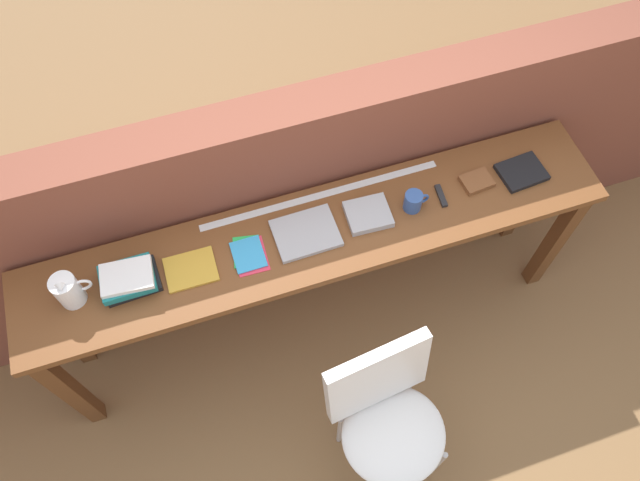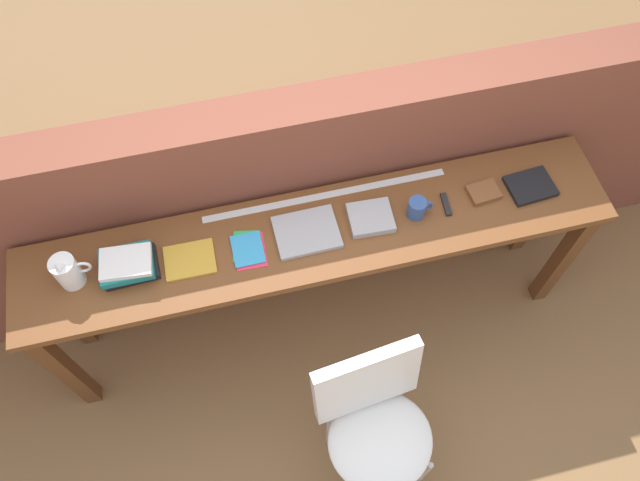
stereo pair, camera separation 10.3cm
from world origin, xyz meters
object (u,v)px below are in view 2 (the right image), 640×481
object	(u,v)px
magazine_cycling	(190,260)
leather_journal_brown	(484,192)
mug	(417,208)
pamphlet_pile_colourful	(248,249)
multitool_folded	(446,204)
book_stack_leftmost	(128,265)
pitcher_white	(68,271)
book_repair_rightmost	(530,186)
book_open_centre	(307,232)
chair_white_moulded	(375,420)

from	to	relation	value
magazine_cycling	leather_journal_brown	bearing A→B (deg)	2.14
magazine_cycling	mug	size ratio (longest dim) A/B	1.83
pamphlet_pile_colourful	multitool_folded	size ratio (longest dim) A/B	1.73
book_stack_leftmost	magazine_cycling	distance (m)	0.24
multitool_folded	leather_journal_brown	distance (m)	0.18
pitcher_white	book_repair_rightmost	xyz separation A→B (m)	(1.93, -0.01, -0.07)
magazine_cycling	multitool_folded	xyz separation A→B (m)	(1.09, 0.01, 0.00)
pitcher_white	book_open_centre	xyz separation A→B (m)	(0.94, -0.01, -0.07)
mug	pitcher_white	bearing A→B (deg)	179.11
mug	multitool_folded	bearing A→B (deg)	4.02
magazine_cycling	book_repair_rightmost	world-z (taller)	book_repair_rightmost
chair_white_moulded	pitcher_white	size ratio (longest dim) A/B	4.85
leather_journal_brown	book_open_centre	bearing A→B (deg)	176.06
magazine_cycling	pamphlet_pile_colourful	distance (m)	0.24
multitool_folded	book_repair_rightmost	world-z (taller)	book_repair_rightmost
pitcher_white	multitool_folded	distance (m)	1.55
multitool_folded	leather_journal_brown	xyz separation A→B (m)	(0.17, 0.02, 0.00)
book_stack_leftmost	book_repair_rightmost	distance (m)	1.71
magazine_cycling	leather_journal_brown	distance (m)	1.27
mug	multitool_folded	size ratio (longest dim) A/B	1.00
multitool_folded	book_repair_rightmost	bearing A→B (deg)	0.17
multitool_folded	leather_journal_brown	size ratio (longest dim) A/B	0.85
book_stack_leftmost	book_repair_rightmost	size ratio (longest dim) A/B	1.15
pamphlet_pile_colourful	book_repair_rightmost	distance (m)	1.23
pamphlet_pile_colourful	book_open_centre	xyz separation A→B (m)	(0.25, 0.02, 0.01)
magazine_cycling	pitcher_white	bearing A→B (deg)	178.41
chair_white_moulded	leather_journal_brown	xyz separation A→B (m)	(0.67, 0.74, 0.37)
pitcher_white	multitool_folded	xyz separation A→B (m)	(1.55, -0.01, -0.07)
chair_white_moulded	pamphlet_pile_colourful	size ratio (longest dim) A/B	4.70
chair_white_moulded	book_open_centre	size ratio (longest dim) A/B	3.42
magazine_cycling	book_open_centre	xyz separation A→B (m)	(0.49, 0.01, 0.00)
multitool_folded	magazine_cycling	bearing A→B (deg)	-179.58
pamphlet_pile_colourful	mug	xyz separation A→B (m)	(0.72, 0.00, 0.04)
pamphlet_pile_colourful	mug	distance (m)	0.72
multitool_folded	pitcher_white	bearing A→B (deg)	179.54
pitcher_white	book_stack_leftmost	bearing A→B (deg)	-1.18
multitool_folded	chair_white_moulded	bearing A→B (deg)	-124.16
book_open_centre	leather_journal_brown	world-z (taller)	leather_journal_brown
chair_white_moulded	pamphlet_pile_colourful	xyz separation A→B (m)	(-0.36, 0.71, 0.36)
book_open_centre	book_repair_rightmost	world-z (taller)	book_repair_rightmost
book_stack_leftmost	multitool_folded	distance (m)	1.33
pitcher_white	pamphlet_pile_colourful	bearing A→B (deg)	-2.07
book_stack_leftmost	mug	size ratio (longest dim) A/B	2.02
chair_white_moulded	leather_journal_brown	size ratio (longest dim) A/B	6.86
chair_white_moulded	pamphlet_pile_colourful	world-z (taller)	chair_white_moulded
pamphlet_pile_colourful	leather_journal_brown	size ratio (longest dim) A/B	1.46
pamphlet_pile_colourful	mug	bearing A→B (deg)	0.25
pitcher_white	pamphlet_pile_colourful	distance (m)	0.70
pamphlet_pile_colourful	book_stack_leftmost	bearing A→B (deg)	177.52
chair_white_moulded	book_stack_leftmost	distance (m)	1.18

